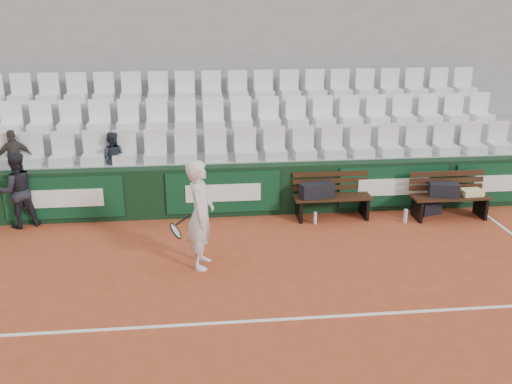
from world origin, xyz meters
name	(u,v)px	position (x,y,z in m)	size (l,w,h in m)	color
ground	(254,321)	(0.00, 0.00, 0.00)	(80.00, 80.00, 0.00)	#AC4626
court_baseline	(254,321)	(0.00, 0.00, 0.00)	(18.00, 0.06, 0.01)	white
back_barrier	(236,190)	(0.07, 3.99, 0.50)	(18.00, 0.34, 1.00)	black
grandstand_tier_front	(231,181)	(0.00, 4.62, 0.50)	(18.00, 0.95, 1.00)	gray
grandstand_tier_mid	(228,158)	(0.00, 5.58, 0.72)	(18.00, 0.95, 1.45)	gray
grandstand_tier_back	(225,138)	(0.00, 6.53, 0.95)	(18.00, 0.95, 1.90)	#989896
grandstand_rear_wall	(223,81)	(0.00, 7.15, 2.20)	(18.00, 0.30, 4.40)	gray
seat_row_front	(231,144)	(0.00, 4.45, 1.31)	(11.90, 0.44, 0.63)	silver
seat_row_mid	(228,113)	(0.00, 5.40, 1.77)	(11.90, 0.44, 0.63)	white
seat_row_back	(225,85)	(0.00, 6.35, 2.21)	(11.90, 0.44, 0.63)	silver
bench_left	(332,207)	(1.90, 3.58, 0.23)	(1.50, 0.56, 0.45)	#351E10
bench_right	(449,207)	(4.19, 3.36, 0.23)	(1.50, 0.56, 0.45)	#371D10
sports_bag_left	(317,190)	(1.59, 3.57, 0.59)	(0.64, 0.28, 0.28)	black
sports_bag_right	(444,190)	(4.04, 3.37, 0.58)	(0.56, 0.26, 0.26)	black
towel	(472,192)	(4.62, 3.37, 0.51)	(0.40, 0.29, 0.11)	beige
sports_bag_ground	(429,208)	(3.90, 3.60, 0.13)	(0.42, 0.26, 0.26)	black
water_bottle_near	(315,218)	(1.52, 3.32, 0.12)	(0.06, 0.06, 0.23)	silver
water_bottle_far	(405,216)	(3.25, 3.19, 0.13)	(0.08, 0.08, 0.27)	#B2C3CA
tennis_player	(200,215)	(-0.66, 1.76, 0.88)	(0.75, 0.70, 1.76)	silver
ball_kid	(18,190)	(-4.01, 3.79, 0.72)	(0.70, 0.54, 1.43)	black
spectator_b	(12,136)	(-4.21, 4.50, 1.58)	(0.68, 0.28, 1.15)	#342E2A
spectator_c	(111,136)	(-2.35, 4.50, 1.53)	(0.52, 0.40, 1.07)	#1F252F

